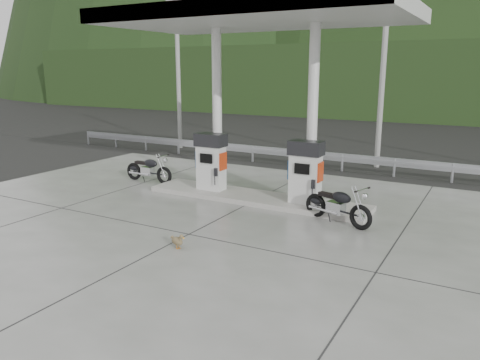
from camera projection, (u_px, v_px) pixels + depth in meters
The scene contains 17 objects.
ground at pixel (211, 224), 12.21m from camera, with size 160.00×160.00×0.00m, color black.
forecourt_apron at pixel (211, 223), 12.21m from camera, with size 18.00×14.00×0.02m, color slate.
pump_island at pixel (255, 198), 14.31m from camera, with size 7.00×1.40×0.15m, color gray.
gas_pump_left at pixel (211, 162), 14.85m from camera, with size 0.95×0.55×1.80m, color silver, non-canonical shape.
gas_pump_right at pixel (305, 172), 13.32m from camera, with size 0.95×0.55×1.80m, color silver, non-canonical shape.
canopy_column_left at pixel (217, 110), 14.82m from camera, with size 0.30×0.30×5.00m, color silver.
canopy_column_right at pixel (312, 115), 13.29m from camera, with size 0.30×0.30×5.00m, color silver.
canopy_roof at pixel (257, 17), 13.10m from camera, with size 8.50×5.00×0.40m, color silver.
guardrail at pixel (318, 151), 18.84m from camera, with size 26.00×0.16×1.42m, color #9FA1A7, non-canonical shape.
road at pixel (344, 155), 21.97m from camera, with size 60.00×7.00×0.01m, color black.
utility_pole_a at pixel (178, 68), 23.16m from camera, with size 0.22×0.22×8.00m, color gray.
utility_pole_b at pixel (383, 68), 18.40m from camera, with size 0.22×0.22×8.00m, color gray.
tree_band at pixel (416, 82), 36.97m from camera, with size 80.00×6.00×6.00m, color black.
forested_hills at pixel (452, 99), 63.12m from camera, with size 100.00×40.00×140.00m, color black, non-canonical shape.
motorcycle_left at pixel (149, 170), 16.59m from camera, with size 1.87×0.59×0.89m, color black, non-canonical shape.
motorcycle_right at pixel (338, 206), 12.12m from camera, with size 1.93×0.61×0.92m, color black, non-canonical shape.
duck at pixel (177, 241), 10.46m from camera, with size 0.43×0.12×0.31m, color brown, non-canonical shape.
Camera 1 is at (6.35, -9.76, 3.92)m, focal length 35.00 mm.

